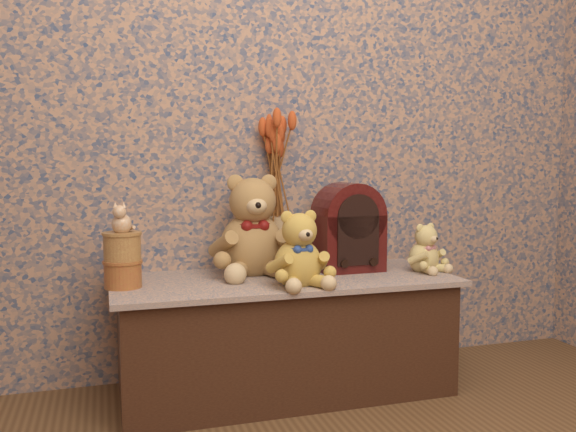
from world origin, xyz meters
name	(u,v)px	position (x,y,z in m)	size (l,w,h in m)	color
display_shelf	(284,334)	(0.00, 1.23, 0.22)	(1.29, 0.56, 0.45)	#364E70
teddy_large	(252,221)	(-0.10, 1.34, 0.66)	(0.33, 0.40, 0.42)	#A1713E
teddy_medium	(298,245)	(0.01, 1.08, 0.59)	(0.23, 0.27, 0.29)	#AF8031
teddy_small	(424,246)	(0.58, 1.19, 0.55)	(0.17, 0.20, 0.21)	tan
cathedral_radio	(348,227)	(0.29, 1.30, 0.63)	(0.26, 0.19, 0.36)	#3E0B0B
ceramic_vase	(278,242)	(0.03, 1.44, 0.56)	(0.13, 0.13, 0.22)	tan
dried_stalks	(278,171)	(0.03, 1.44, 0.85)	(0.20, 0.20, 0.38)	#C54A1F
biscuit_tin_lower	(123,274)	(-0.60, 1.22, 0.49)	(0.13, 0.13, 0.09)	#B18633
biscuit_tin_upper	(122,247)	(-0.60, 1.22, 0.59)	(0.13, 0.13, 0.10)	tan
cat_figurine	(121,217)	(-0.60, 1.22, 0.70)	(0.08, 0.09, 0.11)	silver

